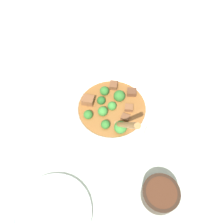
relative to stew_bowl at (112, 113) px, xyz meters
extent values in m
plane|color=#ADBCAD|center=(0.00, 0.00, -0.05)|extent=(4.00, 4.00, 0.00)
cylinder|color=white|center=(0.00, 0.00, -0.01)|extent=(0.22, 0.22, 0.08)
torus|color=white|center=(0.00, 0.00, 0.03)|extent=(0.22, 0.22, 0.02)
cylinder|color=brown|center=(0.00, 0.00, 0.01)|extent=(0.20, 0.20, 0.05)
sphere|color=#2D6B28|center=(0.05, -0.04, 0.04)|extent=(0.03, 0.03, 0.03)
cylinder|color=#6B9956|center=(0.05, -0.04, 0.02)|extent=(0.01, 0.01, 0.01)
sphere|color=#387F33|center=(0.00, 0.00, 0.04)|extent=(0.03, 0.03, 0.03)
cylinder|color=#6B9956|center=(0.00, 0.00, 0.02)|extent=(0.01, 0.01, 0.01)
sphere|color=#235B23|center=(-0.03, -0.02, 0.04)|extent=(0.02, 0.02, 0.02)
cylinder|color=#6B9956|center=(-0.03, -0.02, 0.02)|extent=(0.01, 0.01, 0.01)
sphere|color=#2D6B28|center=(-0.02, 0.03, 0.04)|extent=(0.03, 0.03, 0.03)
cylinder|color=#6B9956|center=(-0.02, 0.03, 0.02)|extent=(0.01, 0.01, 0.02)
sphere|color=#2D6B28|center=(-0.06, 0.00, 0.04)|extent=(0.03, 0.03, 0.03)
cylinder|color=#6B9956|center=(-0.06, 0.00, 0.02)|extent=(0.01, 0.01, 0.01)
sphere|color=#387F33|center=(0.07, -0.01, 0.04)|extent=(0.03, 0.03, 0.03)
cylinder|color=#6B9956|center=(0.07, -0.01, 0.02)|extent=(0.01, 0.01, 0.02)
sphere|color=#387F33|center=(0.01, -0.03, 0.04)|extent=(0.03, 0.03, 0.03)
cylinder|color=#6B9956|center=(0.01, -0.03, 0.02)|extent=(0.01, 0.01, 0.01)
sphere|color=#2D6B28|center=(0.00, -0.07, 0.04)|extent=(0.03, 0.03, 0.03)
cylinder|color=#6B9956|center=(0.00, -0.07, 0.02)|extent=(0.01, 0.01, 0.01)
cube|color=brown|center=(-0.07, 0.03, 0.04)|extent=(0.03, 0.03, 0.02)
cube|color=brown|center=(0.05, 0.02, 0.03)|extent=(0.03, 0.03, 0.02)
cube|color=brown|center=(-0.02, 0.07, 0.04)|extent=(0.03, 0.03, 0.02)
cube|color=brown|center=(-0.04, -0.06, 0.04)|extent=(0.04, 0.04, 0.02)
cube|color=brown|center=(0.03, 0.04, 0.04)|extent=(0.03, 0.03, 0.02)
ellipsoid|color=olive|center=(0.05, -0.01, 0.03)|extent=(0.04, 0.03, 0.01)
cylinder|color=olive|center=(0.11, -0.02, 0.13)|extent=(0.13, 0.03, 0.21)
cylinder|color=black|center=(0.26, 0.02, -0.03)|extent=(0.10, 0.10, 0.04)
cylinder|color=#472819|center=(0.26, 0.02, -0.02)|extent=(0.08, 0.08, 0.02)
cylinder|color=white|center=(0.19, -0.25, -0.05)|extent=(0.20, 0.20, 0.01)
torus|color=white|center=(0.19, -0.25, -0.04)|extent=(0.20, 0.20, 0.01)
camera|label=1|loc=(0.31, -0.14, 0.55)|focal=35.00mm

